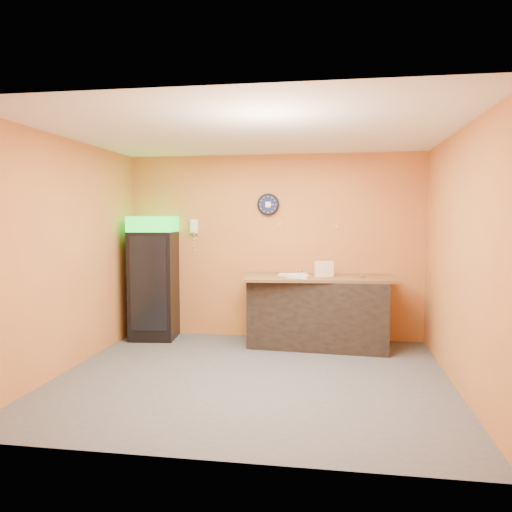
# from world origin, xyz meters

# --- Properties ---
(floor) EXTENTS (4.50, 4.50, 0.00)m
(floor) POSITION_xyz_m (0.00, 0.00, 0.00)
(floor) COLOR #47474C
(floor) RESTS_ON ground
(back_wall) EXTENTS (4.50, 0.02, 2.80)m
(back_wall) POSITION_xyz_m (0.00, 2.00, 1.40)
(back_wall) COLOR #CB8039
(back_wall) RESTS_ON floor
(left_wall) EXTENTS (0.02, 4.00, 2.80)m
(left_wall) POSITION_xyz_m (-2.25, 0.00, 1.40)
(left_wall) COLOR #CB8039
(left_wall) RESTS_ON floor
(right_wall) EXTENTS (0.02, 4.00, 2.80)m
(right_wall) POSITION_xyz_m (2.25, 0.00, 1.40)
(right_wall) COLOR #CB8039
(right_wall) RESTS_ON floor
(ceiling) EXTENTS (4.50, 4.00, 0.02)m
(ceiling) POSITION_xyz_m (0.00, 0.00, 2.80)
(ceiling) COLOR white
(ceiling) RESTS_ON back_wall
(beverage_cooler) EXTENTS (0.72, 0.73, 1.87)m
(beverage_cooler) POSITION_xyz_m (-1.79, 1.61, 0.91)
(beverage_cooler) COLOR black
(beverage_cooler) RESTS_ON floor
(prep_counter) EXTENTS (2.00, 1.00, 0.97)m
(prep_counter) POSITION_xyz_m (0.72, 1.57, 0.49)
(prep_counter) COLOR black
(prep_counter) RESTS_ON floor
(wall_clock) EXTENTS (0.33, 0.06, 0.33)m
(wall_clock) POSITION_xyz_m (-0.08, 1.97, 2.04)
(wall_clock) COLOR black
(wall_clock) RESTS_ON back_wall
(wall_phone) EXTENTS (0.12, 0.10, 0.22)m
(wall_phone) POSITION_xyz_m (-1.24, 1.95, 1.71)
(wall_phone) COLOR white
(wall_phone) RESTS_ON back_wall
(butcher_paper) EXTENTS (2.20, 1.12, 0.04)m
(butcher_paper) POSITION_xyz_m (0.72, 1.57, 0.99)
(butcher_paper) COLOR brown
(butcher_paper) RESTS_ON prep_counter
(sub_roll_stack) EXTENTS (0.27, 0.15, 0.22)m
(sub_roll_stack) POSITION_xyz_m (0.78, 1.50, 1.12)
(sub_roll_stack) COLOR beige
(sub_roll_stack) RESTS_ON butcher_paper
(wrapped_sandwich_left) EXTENTS (0.29, 0.18, 0.04)m
(wrapped_sandwich_left) POSITION_xyz_m (0.28, 1.47, 1.03)
(wrapped_sandwich_left) COLOR silver
(wrapped_sandwich_left) RESTS_ON butcher_paper
(wrapped_sandwich_mid) EXTENTS (0.33, 0.22, 0.04)m
(wrapped_sandwich_mid) POSITION_xyz_m (0.44, 1.28, 1.03)
(wrapped_sandwich_mid) COLOR silver
(wrapped_sandwich_mid) RESTS_ON butcher_paper
(wrapped_sandwich_right) EXTENTS (0.29, 0.22, 0.04)m
(wrapped_sandwich_right) POSITION_xyz_m (0.41, 1.54, 1.03)
(wrapped_sandwich_right) COLOR silver
(wrapped_sandwich_right) RESTS_ON butcher_paper
(kitchen_tool) EXTENTS (0.06, 0.06, 0.06)m
(kitchen_tool) POSITION_xyz_m (0.43, 1.74, 1.04)
(kitchen_tool) COLOR silver
(kitchen_tool) RESTS_ON butcher_paper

